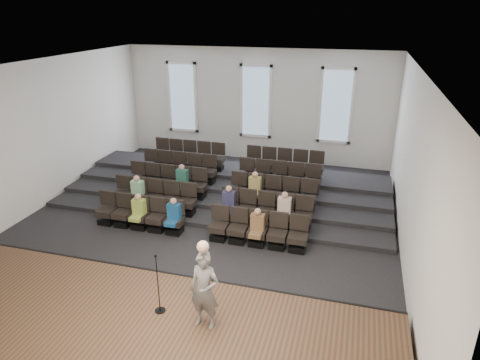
# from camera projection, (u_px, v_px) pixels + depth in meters

# --- Properties ---
(ground) EXTENTS (14.00, 14.00, 0.00)m
(ground) POSITION_uv_depth(u_px,v_px,m) (203.00, 227.00, 13.76)
(ground) COLOR black
(ground) RESTS_ON ground
(ceiling) EXTENTS (12.00, 14.00, 0.02)m
(ceiling) POSITION_uv_depth(u_px,v_px,m) (197.00, 68.00, 11.88)
(ceiling) COLOR white
(ceiling) RESTS_ON ground
(wall_back) EXTENTS (12.00, 0.04, 5.00)m
(wall_back) POSITION_uv_depth(u_px,v_px,m) (256.00, 106.00, 19.09)
(wall_back) COLOR silver
(wall_back) RESTS_ON ground
(wall_front) EXTENTS (12.00, 0.04, 5.00)m
(wall_front) POSITION_uv_depth(u_px,v_px,m) (39.00, 293.00, 6.56)
(wall_front) COLOR silver
(wall_front) RESTS_ON ground
(wall_left) EXTENTS (0.04, 14.00, 5.00)m
(wall_left) POSITION_uv_depth(u_px,v_px,m) (32.00, 138.00, 14.34)
(wall_left) COLOR silver
(wall_left) RESTS_ON ground
(wall_right) EXTENTS (0.04, 14.00, 5.00)m
(wall_right) POSITION_uv_depth(u_px,v_px,m) (414.00, 173.00, 11.31)
(wall_right) COLOR silver
(wall_right) RESTS_ON ground
(stage) EXTENTS (11.80, 3.60, 0.50)m
(stage) POSITION_uv_depth(u_px,v_px,m) (120.00, 327.00, 9.12)
(stage) COLOR #4D3921
(stage) RESTS_ON ground
(stage_lip) EXTENTS (11.80, 0.06, 0.52)m
(stage_lip) POSITION_uv_depth(u_px,v_px,m) (157.00, 279.00, 10.70)
(stage_lip) COLOR black
(stage_lip) RESTS_ON ground
(risers) EXTENTS (11.80, 4.80, 0.60)m
(risers) POSITION_uv_depth(u_px,v_px,m) (232.00, 185.00, 16.52)
(risers) COLOR black
(risers) RESTS_ON ground
(seating_rows) EXTENTS (6.80, 4.70, 1.67)m
(seating_rows) POSITION_uv_depth(u_px,v_px,m) (218.00, 190.00, 14.88)
(seating_rows) COLOR black
(seating_rows) RESTS_ON ground
(windows) EXTENTS (8.44, 0.10, 3.24)m
(windows) POSITION_uv_depth(u_px,v_px,m) (256.00, 101.00, 18.95)
(windows) COLOR white
(windows) RESTS_ON wall_back
(audience) EXTENTS (5.45, 2.64, 1.10)m
(audience) POSITION_uv_depth(u_px,v_px,m) (206.00, 200.00, 13.75)
(audience) COLOR #9BB046
(audience) RESTS_ON seating_rows
(speaker) EXTENTS (0.65, 0.46, 1.70)m
(speaker) POSITION_uv_depth(u_px,v_px,m) (205.00, 290.00, 8.50)
(speaker) COLOR slate
(speaker) RESTS_ON stage
(mic_stand) EXTENTS (0.23, 0.23, 1.40)m
(mic_stand) POSITION_uv_depth(u_px,v_px,m) (159.00, 295.00, 9.06)
(mic_stand) COLOR black
(mic_stand) RESTS_ON stage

